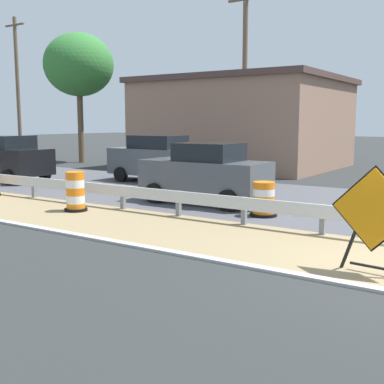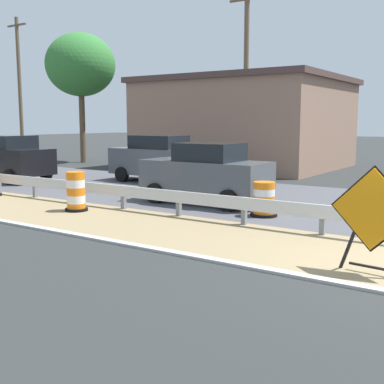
% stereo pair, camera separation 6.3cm
% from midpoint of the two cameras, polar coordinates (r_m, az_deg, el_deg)
% --- Properties ---
extents(warning_sign_diamond, '(0.20, 1.48, 1.87)m').
position_cam_midpoint_polar(warning_sign_diamond, '(8.77, 20.16, -2.46)').
color(warning_sign_diamond, black).
rests_on(warning_sign_diamond, ground).
extents(traffic_barrel_nearest, '(0.74, 0.74, 0.95)m').
position_cam_midpoint_polar(traffic_barrel_nearest, '(13.55, 8.21, -1.03)').
color(traffic_barrel_nearest, orange).
rests_on(traffic_barrel_nearest, ground).
extents(traffic_barrel_close, '(0.66, 0.66, 1.15)m').
position_cam_midpoint_polar(traffic_barrel_close, '(14.57, -13.55, -0.14)').
color(traffic_barrel_close, orange).
rests_on(traffic_barrel_close, ground).
extents(car_lead_near_lane, '(2.11, 4.58, 1.99)m').
position_cam_midpoint_polar(car_lead_near_lane, '(23.10, -21.00, 3.73)').
color(car_lead_near_lane, black).
rests_on(car_lead_near_lane, ground).
extents(car_trailing_far_lane, '(1.95, 4.07, 1.92)m').
position_cam_midpoint_polar(car_trailing_far_lane, '(15.48, 1.47, 2.20)').
color(car_trailing_far_lane, '#4C5156').
rests_on(car_trailing_far_lane, ground).
extents(car_distant_a, '(2.01, 4.81, 2.00)m').
position_cam_midpoint_polar(car_distant_a, '(20.94, -3.75, 3.87)').
color(car_distant_a, '#4C5156').
rests_on(car_distant_a, ground).
extents(roadside_shop_near, '(9.35, 10.50, 4.99)m').
position_cam_midpoint_polar(roadside_shop_near, '(28.42, 6.05, 8.00)').
color(roadside_shop_near, '#93705B').
rests_on(roadside_shop_near, ground).
extents(utility_pole_near, '(0.24, 1.80, 8.69)m').
position_cam_midpoint_polar(utility_pole_near, '(23.83, 6.07, 12.79)').
color(utility_pole_near, brown).
rests_on(utility_pole_near, ground).
extents(utility_pole_mid, '(0.24, 1.80, 9.26)m').
position_cam_midpoint_polar(utility_pole_mid, '(34.75, -19.69, 11.38)').
color(utility_pole_mid, brown).
rests_on(utility_pole_mid, ground).
extents(tree_roadside, '(4.30, 4.30, 8.02)m').
position_cam_midpoint_polar(tree_roadside, '(32.08, -13.12, 14.20)').
color(tree_roadside, brown).
rests_on(tree_roadside, ground).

